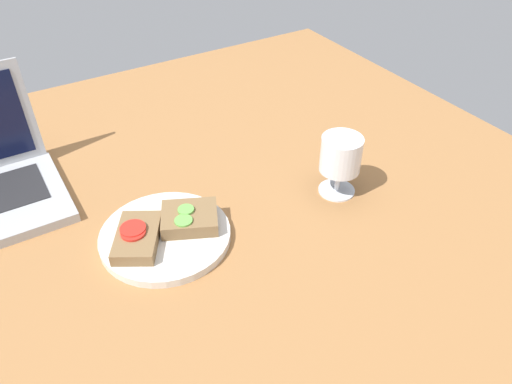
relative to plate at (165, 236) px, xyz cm
name	(u,v)px	position (x,y,z in cm)	size (l,w,h in cm)	color
wooden_table	(220,231)	(9.54, -1.69, -2.23)	(140.00, 140.00, 3.00)	#9E6B3D
plate	(165,236)	(0.00, 0.00, 0.00)	(22.24, 22.24, 1.46)	silver
sandwich_with_tomato	(137,237)	(-4.70, 0.19, 1.93)	(11.46, 13.00, 2.74)	brown
sandwich_with_cucumber	(189,218)	(4.63, -0.15, 2.02)	(11.95, 11.20, 2.93)	brown
wine_glass	(341,157)	(33.31, -4.67, 7.25)	(7.59, 7.59, 11.88)	white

